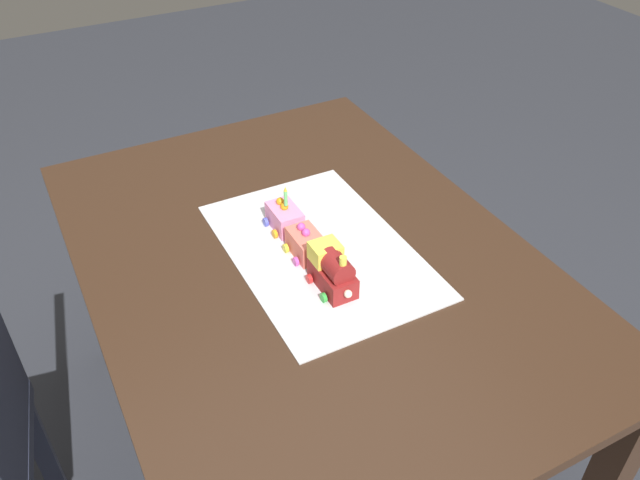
{
  "coord_description": "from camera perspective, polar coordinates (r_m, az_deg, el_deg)",
  "views": [
    {
      "loc": [
        -1.07,
        0.52,
        1.71
      ],
      "look_at": [
        -0.0,
        -0.03,
        0.77
      ],
      "focal_mm": 36.25,
      "sensor_mm": 36.0,
      "label": 1
    }
  ],
  "objects": [
    {
      "name": "ground_plane",
      "position": [
        2.08,
        -0.93,
        -17.28
      ],
      "size": [
        8.0,
        8.0,
        0.0
      ],
      "primitive_type": "plane",
      "color": "#2D3038"
    },
    {
      "name": "dining_table",
      "position": [
        1.6,
        -1.16,
        -4.26
      ],
      "size": [
        1.4,
        1.0,
        0.74
      ],
      "color": "#382316",
      "rests_on": "ground"
    },
    {
      "name": "cake_board",
      "position": [
        1.54,
        -0.0,
        -0.94
      ],
      "size": [
        0.6,
        0.4,
        0.0
      ],
      "primitive_type": "cube",
      "color": "silver",
      "rests_on": "dining_table"
    },
    {
      "name": "cake_locomotive",
      "position": [
        1.41,
        0.94,
        -2.69
      ],
      "size": [
        0.14,
        0.08,
        0.12
      ],
      "color": "maroon",
      "rests_on": "cake_board"
    },
    {
      "name": "cake_car_hopper_coral",
      "position": [
        1.51,
        -1.39,
        -0.38
      ],
      "size": [
        0.1,
        0.08,
        0.07
      ],
      "color": "#F27260",
      "rests_on": "cake_board"
    },
    {
      "name": "cake_car_flatbed_bubblegum",
      "position": [
        1.6,
        -3.28,
        1.95
      ],
      "size": [
        0.1,
        0.08,
        0.07
      ],
      "color": "pink",
      "rests_on": "cake_board"
    },
    {
      "name": "birthday_candle",
      "position": [
        1.55,
        -3.21,
        3.82
      ],
      "size": [
        0.01,
        0.01,
        0.05
      ],
      "color": "#66D872",
      "rests_on": "cake_car_flatbed_bubblegum"
    }
  ]
}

